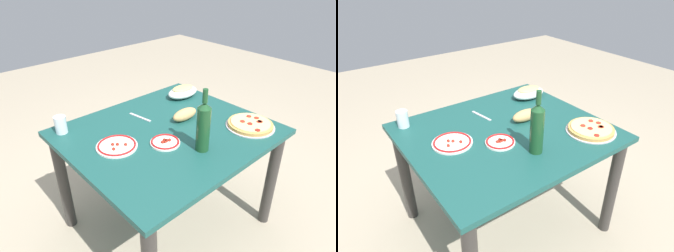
{
  "view_description": "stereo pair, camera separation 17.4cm",
  "coord_description": "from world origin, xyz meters",
  "views": [
    {
      "loc": [
        1.02,
        1.12,
        1.61
      ],
      "look_at": [
        0.0,
        0.0,
        0.76
      ],
      "focal_mm": 32.56,
      "sensor_mm": 36.0,
      "label": 1
    },
    {
      "loc": [
        0.88,
        1.23,
        1.61
      ],
      "look_at": [
        0.0,
        0.0,
        0.76
      ],
      "focal_mm": 32.56,
      "sensor_mm": 36.0,
      "label": 2
    }
  ],
  "objects": [
    {
      "name": "water_glass",
      "position": [
        0.46,
        -0.39,
        0.78
      ],
      "size": [
        0.07,
        0.07,
        0.1
      ],
      "primitive_type": "cylinder",
      "color": "silver",
      "rests_on": "dining_table"
    },
    {
      "name": "ground_plane",
      "position": [
        0.0,
        0.0,
        0.0
      ],
      "size": [
        8.0,
        8.0,
        0.0
      ],
      "primitive_type": "plane",
      "color": "tan",
      "rests_on": "ground"
    },
    {
      "name": "dining_table",
      "position": [
        0.0,
        0.0,
        0.61
      ],
      "size": [
        1.12,
        0.98,
        0.73
      ],
      "color": "#194C47",
      "rests_on": "ground"
    },
    {
      "name": "fork_right",
      "position": [
        0.02,
        -0.24,
        0.73
      ],
      "size": [
        0.04,
        0.17,
        0.0
      ],
      "primitive_type": "cube",
      "rotation": [
        0.0,
        0.0,
        4.87
      ],
      "color": "#B7B7BC",
      "rests_on": "dining_table"
    },
    {
      "name": "side_plate_near",
      "position": [
        0.1,
        0.09,
        0.74
      ],
      "size": [
        0.16,
        0.16,
        0.02
      ],
      "color": "white",
      "rests_on": "dining_table"
    },
    {
      "name": "bread_loaf",
      "position": [
        -0.17,
        -0.03,
        0.76
      ],
      "size": [
        0.18,
        0.08,
        0.07
      ],
      "primitive_type": "ellipsoid",
      "color": "tan",
      "rests_on": "dining_table"
    },
    {
      "name": "pepperoni_pizza",
      "position": [
        -0.39,
        0.29,
        0.74
      ],
      "size": [
        0.29,
        0.29,
        0.03
      ],
      "color": "#B7B7BC",
      "rests_on": "dining_table"
    },
    {
      "name": "wine_bottle",
      "position": [
        0.0,
        0.26,
        0.87
      ],
      "size": [
        0.07,
        0.07,
        0.34
      ],
      "color": "#194723",
      "rests_on": "dining_table"
    },
    {
      "name": "baked_pasta_dish",
      "position": [
        -0.4,
        -0.28,
        0.77
      ],
      "size": [
        0.24,
        0.15,
        0.08
      ],
      "color": "white",
      "rests_on": "dining_table"
    },
    {
      "name": "side_plate_far",
      "position": [
        0.32,
        -0.05,
        0.74
      ],
      "size": [
        0.22,
        0.22,
        0.02
      ],
      "color": "white",
      "rests_on": "dining_table"
    }
  ]
}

